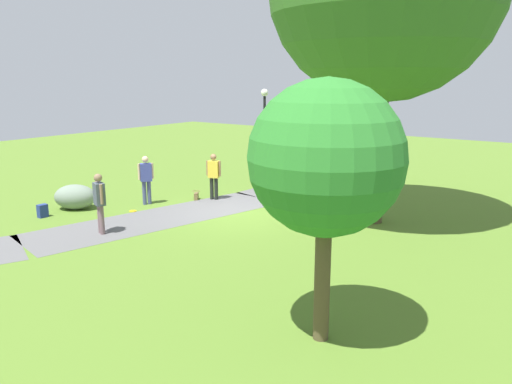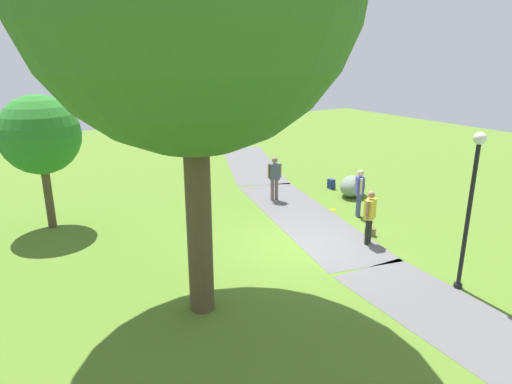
% 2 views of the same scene
% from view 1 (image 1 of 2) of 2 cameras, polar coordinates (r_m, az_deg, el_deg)
% --- Properties ---
extents(ground_plane, '(48.00, 48.00, 0.00)m').
position_cam_1_polar(ground_plane, '(15.87, -1.92, -2.36)').
color(ground_plane, '#537527').
extents(footpath_segment_near, '(8.14, 2.80, 0.01)m').
position_cam_1_polar(footpath_segment_near, '(21.01, 7.24, 1.35)').
color(footpath_segment_near, '#5C5B5C').
rests_on(footpath_segment_near, ground).
extents(footpath_segment_mid, '(8.31, 4.05, 0.01)m').
position_cam_1_polar(footpath_segment_mid, '(15.55, -10.79, -2.89)').
color(footpath_segment_mid, '#5C5B5C').
rests_on(footpath_segment_mid, ground).
extents(young_tree_near_path, '(2.41, 2.41, 4.19)m').
position_cam_1_polar(young_tree_near_path, '(7.66, 7.96, 3.69)').
color(young_tree_near_path, brown).
rests_on(young_tree_near_path, ground).
extents(lamp_post, '(0.28, 0.28, 3.75)m').
position_cam_1_polar(lamp_post, '(19.59, 0.97, 7.41)').
color(lamp_post, black).
rests_on(lamp_post, ground).
extents(lawn_boulder, '(1.51, 1.62, 0.80)m').
position_cam_1_polar(lawn_boulder, '(17.24, -19.86, -0.52)').
color(lawn_boulder, gray).
rests_on(lawn_boulder, ground).
extents(woman_with_handbag, '(0.36, 0.48, 1.61)m').
position_cam_1_polar(woman_with_handbag, '(17.44, -4.83, 2.12)').
color(woman_with_handbag, black).
rests_on(woman_with_handbag, ground).
extents(man_near_boulder, '(0.45, 0.40, 1.64)m').
position_cam_1_polar(man_near_boulder, '(17.10, -12.39, 1.71)').
color(man_near_boulder, '#424876').
rests_on(man_near_boulder, ground).
extents(passerby_on_path, '(0.36, 0.49, 1.67)m').
position_cam_1_polar(passerby_on_path, '(14.17, -17.35, -0.80)').
color(passerby_on_path, '#72585D').
rests_on(passerby_on_path, ground).
extents(handbag_on_grass, '(0.38, 0.38, 0.31)m').
position_cam_1_polar(handbag_on_grass, '(17.65, -6.79, -0.41)').
color(handbag_on_grass, brown).
rests_on(handbag_on_grass, ground).
extents(backpack_by_boulder, '(0.29, 0.27, 0.40)m').
position_cam_1_polar(backpack_by_boulder, '(16.64, -23.10, -2.00)').
color(backpack_by_boulder, navy).
rests_on(backpack_by_boulder, ground).
extents(frisbee_on_grass, '(0.23, 0.23, 0.02)m').
position_cam_1_polar(frisbee_on_grass, '(16.49, -13.79, -2.11)').
color(frisbee_on_grass, gold).
rests_on(frisbee_on_grass, ground).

